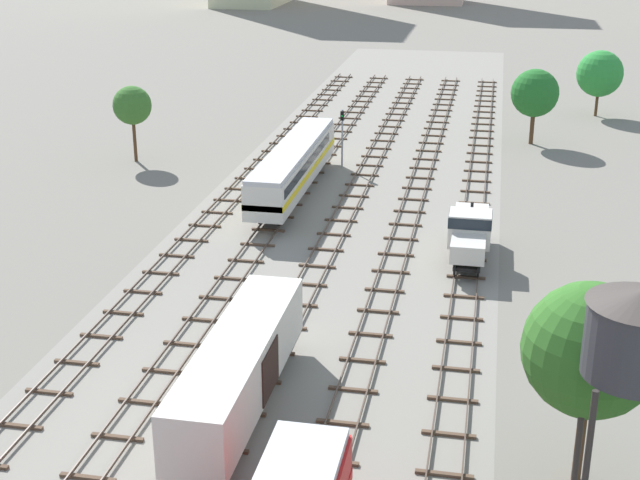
{
  "coord_description": "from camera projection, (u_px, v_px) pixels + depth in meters",
  "views": [
    {
      "loc": [
        10.41,
        0.14,
        21.97
      ],
      "look_at": [
        0.0,
        53.49,
        1.5
      ],
      "focal_mm": 50.49,
      "sensor_mm": 36.0,
      "label": 1
    }
  ],
  "objects": [
    {
      "name": "track_centre_left",
      "position": [
        330.0,
        241.0,
        61.79
      ],
      "size": [
        2.4,
        126.0,
        0.29
      ],
      "color": "#47382D",
      "rests_on": "ground"
    },
    {
      "name": "lineside_tree_4",
      "position": [
        600.0,
        74.0,
        96.85
      ],
      "size": [
        4.97,
        4.97,
        7.12
      ],
      "color": "#4C331E",
      "rests_on": "ground"
    },
    {
      "name": "ballast_bed",
      "position": [
        327.0,
        248.0,
        60.92
      ],
      "size": [
        22.94,
        176.0,
        0.01
      ],
      "primitive_type": "cube",
      "color": "gray",
      "rests_on": "ground"
    },
    {
      "name": "lineside_tree_3",
      "position": [
        132.0,
        106.0,
        79.52
      ],
      "size": [
        3.43,
        3.43,
        6.83
      ],
      "color": "#4C331E",
      "rests_on": "ground"
    },
    {
      "name": "track_far_left",
      "position": [
        198.0,
        232.0,
        63.48
      ],
      "size": [
        2.4,
        126.0,
        0.29
      ],
      "color": "#47382D",
      "rests_on": "ground"
    },
    {
      "name": "lineside_tree_2",
      "position": [
        535.0,
        93.0,
        85.44
      ],
      "size": [
        4.55,
        4.55,
        7.23
      ],
      "color": "#4C331E",
      "rests_on": "ground"
    },
    {
      "name": "track_left",
      "position": [
        263.0,
        236.0,
        62.63
      ],
      "size": [
        2.4,
        126.0,
        0.29
      ],
      "color": "#47382D",
      "rests_on": "ground"
    },
    {
      "name": "freight_boxcar_centre_left_near",
      "position": [
        240.0,
        366.0,
        40.36
      ],
      "size": [
        2.87,
        14.0,
        3.6
      ],
      "color": "beige",
      "rests_on": "ground"
    },
    {
      "name": "signal_post_nearest",
      "position": [
        342.0,
        131.0,
        78.33
      ],
      "size": [
        0.28,
        0.47,
        5.14
      ],
      "color": "gray",
      "rests_on": "ground"
    },
    {
      "name": "lineside_tree_0",
      "position": [
        591.0,
        350.0,
        34.46
      ],
      "size": [
        5.33,
        5.33,
        8.55
      ],
      "color": "#4C331E",
      "rests_on": "ground"
    },
    {
      "name": "water_tower",
      "position": [
        638.0,
        337.0,
        30.81
      ],
      "size": [
        3.82,
        3.82,
        9.75
      ],
      "color": "#2D2826",
      "rests_on": "ground"
    },
    {
      "name": "track_centre_right",
      "position": [
        469.0,
        250.0,
        60.09
      ],
      "size": [
        2.4,
        126.0,
        0.29
      ],
      "color": "#47382D",
      "rests_on": "ground"
    },
    {
      "name": "track_centre",
      "position": [
        398.0,
        246.0,
        60.94
      ],
      "size": [
        2.4,
        126.0,
        0.29
      ],
      "color": "#47382D",
      "rests_on": "ground"
    },
    {
      "name": "shunter_loco_centre_right_mid",
      "position": [
        470.0,
        230.0,
        58.28
      ],
      "size": [
        2.74,
        8.46,
        3.1
      ],
      "color": "beige",
      "rests_on": "ground"
    },
    {
      "name": "diesel_railcar_left_midfar",
      "position": [
        294.0,
        164.0,
        70.84
      ],
      "size": [
        2.96,
        20.5,
        3.8
      ],
      "color": "beige",
      "rests_on": "ground"
    },
    {
      "name": "ground_plane",
      "position": [
        327.0,
        248.0,
        60.92
      ],
      "size": [
        480.0,
        480.0,
        0.0
      ],
      "primitive_type": "plane",
      "color": "slate"
    }
  ]
}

